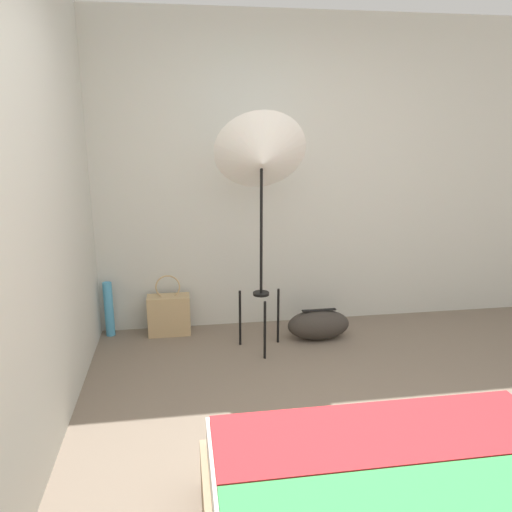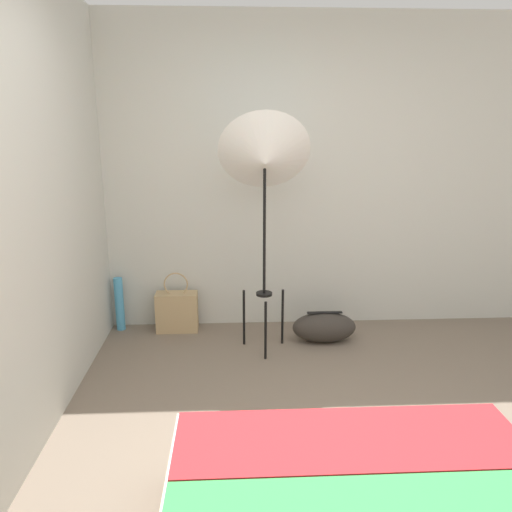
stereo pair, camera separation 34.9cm
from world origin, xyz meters
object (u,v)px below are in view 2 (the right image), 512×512
(duffel_bag, at_px, (324,327))
(paper_roll, at_px, (119,304))
(photo_umbrella, at_px, (265,160))
(tote_bag, at_px, (177,311))

(duffel_bag, relative_size, paper_roll, 1.11)
(photo_umbrella, bearing_deg, paper_roll, 159.99)
(tote_bag, distance_m, duffel_bag, 1.26)
(duffel_bag, bearing_deg, photo_umbrella, -167.81)
(photo_umbrella, xyz_separation_m, paper_roll, (-1.22, 0.44, -1.25))
(photo_umbrella, xyz_separation_m, duffel_bag, (0.50, 0.11, -1.36))
(photo_umbrella, relative_size, paper_roll, 3.92)
(photo_umbrella, distance_m, duffel_bag, 1.45)
(tote_bag, relative_size, duffel_bag, 1.01)
(duffel_bag, bearing_deg, paper_roll, 168.95)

